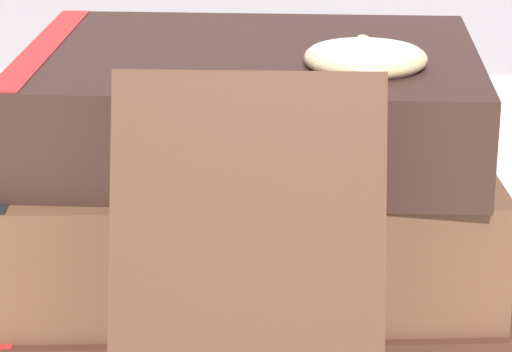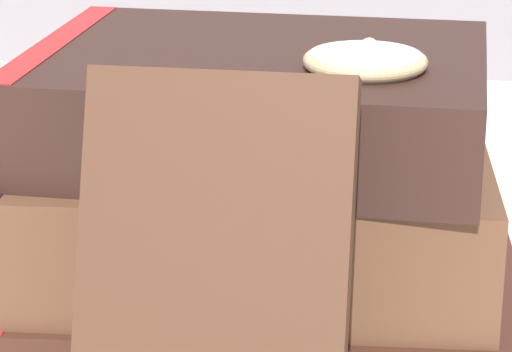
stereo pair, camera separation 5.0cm
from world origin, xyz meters
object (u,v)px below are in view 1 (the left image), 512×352
pocket_watch (365,58)px  book_flat_bottom (247,290)px  book_leaning_front (247,315)px  book_flat_top (238,100)px  book_flat_middle (229,205)px

pocket_watch → book_flat_bottom: bearing=149.3°
book_leaning_front → pocket_watch: 0.12m
book_leaning_front → book_flat_bottom: bearing=92.5°
book_flat_bottom → book_leaning_front: 0.13m
book_flat_top → book_flat_bottom: bearing=54.6°
book_flat_bottom → pocket_watch: bearing=-34.8°
book_flat_middle → pocket_watch: (0.05, -0.02, 0.07)m
book_flat_bottom → book_flat_middle: bearing=-162.8°
book_flat_middle → book_leaning_front: bearing=-87.9°
book_flat_bottom → book_leaning_front: bearing=-91.6°
book_flat_bottom → book_flat_top: 0.09m
book_flat_middle → pocket_watch: bearing=-28.5°
book_flat_middle → book_leaning_front: (0.01, -0.12, 0.01)m
book_flat_middle → book_flat_bottom: bearing=17.3°
book_flat_bottom → book_flat_middle: size_ratio=1.09×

